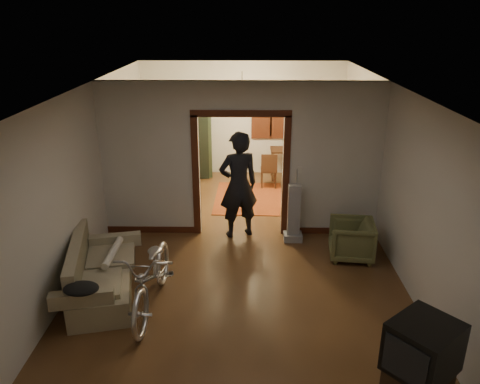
{
  "coord_description": "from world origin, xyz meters",
  "views": [
    {
      "loc": [
        0.11,
        -7.24,
        3.87
      ],
      "look_at": [
        0.0,
        -0.3,
        1.2
      ],
      "focal_mm": 35.0,
      "sensor_mm": 36.0,
      "label": 1
    }
  ],
  "objects_px": {
    "bicycle": "(153,275)",
    "locker": "(192,142)",
    "sofa": "(101,270)",
    "desk": "(291,164)",
    "armchair": "(351,239)",
    "person": "(238,185)"
  },
  "relations": [
    {
      "from": "sofa",
      "to": "bicycle",
      "type": "relative_size",
      "value": 0.92
    },
    {
      "from": "person",
      "to": "desk",
      "type": "xyz_separation_m",
      "value": [
        1.23,
        3.19,
        -0.61
      ]
    },
    {
      "from": "desk",
      "to": "bicycle",
      "type": "bearing_deg",
      "value": -106.47
    },
    {
      "from": "desk",
      "to": "armchair",
      "type": "bearing_deg",
      "value": -73.73
    },
    {
      "from": "sofa",
      "to": "bicycle",
      "type": "height_order",
      "value": "bicycle"
    },
    {
      "from": "bicycle",
      "to": "person",
      "type": "bearing_deg",
      "value": 66.2
    },
    {
      "from": "bicycle",
      "to": "armchair",
      "type": "distance_m",
      "value": 3.38
    },
    {
      "from": "person",
      "to": "locker",
      "type": "bearing_deg",
      "value": -89.63
    },
    {
      "from": "armchair",
      "to": "person",
      "type": "height_order",
      "value": "person"
    },
    {
      "from": "sofa",
      "to": "locker",
      "type": "relative_size",
      "value": 1.01
    },
    {
      "from": "sofa",
      "to": "locker",
      "type": "xyz_separation_m",
      "value": [
        0.74,
        5.34,
        0.47
      ]
    },
    {
      "from": "bicycle",
      "to": "desk",
      "type": "relative_size",
      "value": 1.94
    },
    {
      "from": "locker",
      "to": "bicycle",
      "type": "bearing_deg",
      "value": -104.5
    },
    {
      "from": "armchair",
      "to": "person",
      "type": "distance_m",
      "value": 2.17
    },
    {
      "from": "sofa",
      "to": "person",
      "type": "relative_size",
      "value": 0.91
    },
    {
      "from": "bicycle",
      "to": "locker",
      "type": "distance_m",
      "value": 5.65
    },
    {
      "from": "armchair",
      "to": "locker",
      "type": "distance_m",
      "value": 5.22
    },
    {
      "from": "bicycle",
      "to": "locker",
      "type": "bearing_deg",
      "value": 93.09
    },
    {
      "from": "person",
      "to": "desk",
      "type": "height_order",
      "value": "person"
    },
    {
      "from": "armchair",
      "to": "locker",
      "type": "bearing_deg",
      "value": -136.81
    },
    {
      "from": "armchair",
      "to": "bicycle",
      "type": "bearing_deg",
      "value": -57.56
    },
    {
      "from": "sofa",
      "to": "bicycle",
      "type": "bearing_deg",
      "value": -32.99
    }
  ]
}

